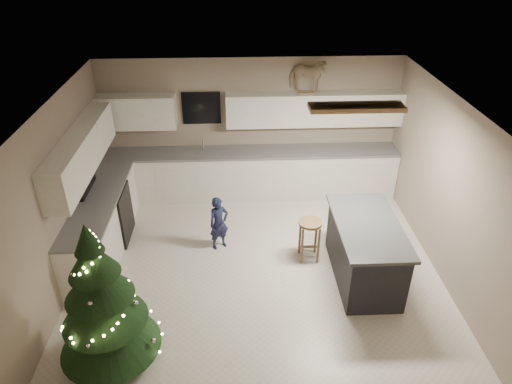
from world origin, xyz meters
TOP-DOWN VIEW (x-y plane):
  - ground_plane at (0.00, 0.00)m, footprint 5.50×5.50m
  - room_shell at (0.02, 0.00)m, footprint 5.52×5.02m
  - cabinetry at (-0.91, 1.65)m, footprint 5.50×3.20m
  - island at (1.56, -0.28)m, footprint 0.90×1.70m
  - bar_stool at (0.83, 0.20)m, footprint 0.36×0.36m
  - christmas_tree at (-1.85, -1.60)m, footprint 1.24×1.20m
  - toddler at (-0.59, 0.55)m, footprint 0.40×0.36m
  - rocking_horse at (0.98, 2.33)m, footprint 0.76×0.54m

SIDE VIEW (x-z plane):
  - ground_plane at x=0.00m, z-range 0.00..0.00m
  - toddler at x=-0.59m, z-range 0.00..0.92m
  - island at x=1.56m, z-range 0.00..0.95m
  - bar_stool at x=0.83m, z-range 0.17..0.87m
  - cabinetry at x=-0.91m, z-range -0.24..1.76m
  - christmas_tree at x=-1.85m, z-range -0.18..1.80m
  - room_shell at x=0.02m, z-range 0.44..3.05m
  - rocking_horse at x=0.98m, z-range 2.01..2.62m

